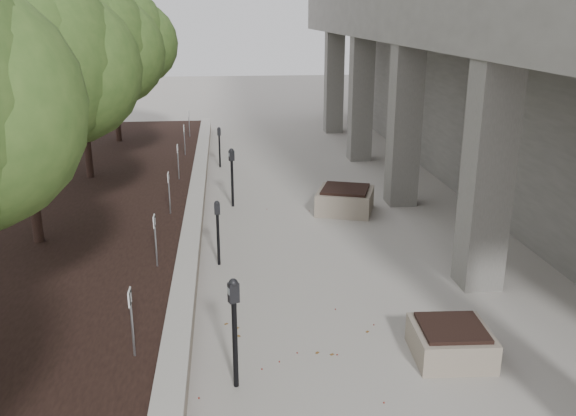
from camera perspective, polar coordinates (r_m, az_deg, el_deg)
retaining_wall at (r=13.51m, az=-8.85°, el=-1.71°), size 0.39×26.00×0.50m
planting_bed at (r=14.22m, az=-23.80°, el=-2.29°), size 7.00×26.00×0.40m
crabapple_tree_3 at (r=12.41m, az=-23.72°, el=8.94°), size 4.60×4.00×5.44m
crabapple_tree_4 at (r=17.22m, az=-18.87°, el=11.56°), size 4.60×4.00×5.44m
crabapple_tree_5 at (r=22.11m, az=-16.11°, el=12.99°), size 4.60×4.00×5.44m
parking_sign_3 at (r=8.29m, az=-14.39°, el=-10.40°), size 0.04×0.22×0.96m
parking_sign_4 at (r=11.00m, az=-12.29°, el=-3.04°), size 0.04×0.22×0.96m
parking_sign_5 at (r=13.84m, az=-11.05°, el=1.36°), size 0.04×0.22×0.96m
parking_sign_6 at (r=16.73m, az=-10.24°, el=4.26°), size 0.04×0.22×0.96m
parking_sign_7 at (r=19.65m, az=-9.66°, el=6.29°), size 0.04×0.22×0.96m
parking_sign_8 at (r=22.60m, az=-9.23°, el=7.80°), size 0.04×0.22×0.96m
parking_meter_2 at (r=8.03m, az=-5.00°, el=-11.65°), size 0.18×0.16×1.55m
parking_meter_3 at (r=11.85m, az=-6.57°, el=-2.35°), size 0.13×0.10×1.31m
parking_meter_4 at (r=15.42m, az=-5.25°, el=2.85°), size 0.18×0.15×1.51m
parking_meter_5 at (r=19.53m, az=-6.43°, el=5.68°), size 0.13×0.10×1.30m
planter_front at (r=9.19m, az=15.01°, el=-11.96°), size 1.12×1.12×0.50m
planter_back at (r=15.14m, az=5.37°, el=0.79°), size 1.66×1.66×0.61m
berry_scatter at (r=9.97m, az=0.32°, el=-10.37°), size 3.30×14.10×0.02m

